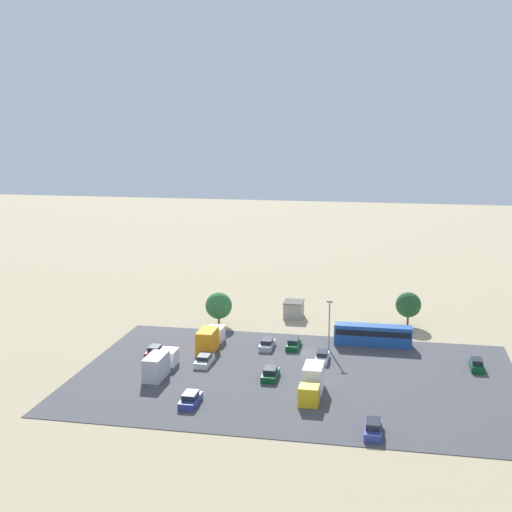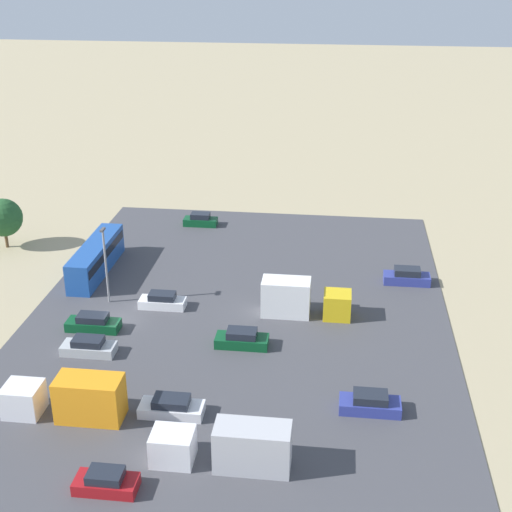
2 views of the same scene
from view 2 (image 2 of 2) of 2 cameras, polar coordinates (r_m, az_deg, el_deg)
ground_plane at (r=67.38m, az=-10.78°, el=-5.09°), size 400.00×400.00×0.00m
parking_lot_surface at (r=65.08m, az=-1.67°, el=-5.70°), size 59.91×38.95×0.08m
bus at (r=76.70m, az=-12.68°, el=-0.07°), size 11.95×2.46×3.20m
parked_car_0 at (r=62.42m, az=-13.24°, el=-7.09°), size 1.91×4.54×1.45m
parked_car_1 at (r=88.14m, az=-4.46°, el=2.87°), size 1.74×4.09×1.57m
parked_car_2 at (r=61.84m, az=-1.14°, el=-6.67°), size 1.93×4.58×1.53m
parked_car_3 at (r=48.35m, az=-11.91°, el=-17.27°), size 1.88×4.04×1.45m
parked_car_4 at (r=54.00m, az=-6.77°, el=-11.93°), size 1.97×4.76×1.44m
parked_car_5 at (r=65.94m, az=-12.90°, el=-5.27°), size 1.84×4.79×1.51m
parked_car_6 at (r=54.61m, az=9.11°, el=-11.57°), size 1.94×4.55×1.53m
parked_car_7 at (r=68.69m, az=-7.50°, el=-3.61°), size 1.77×4.41×1.49m
parked_car_8 at (r=74.42m, az=11.97°, el=-1.64°), size 1.90×4.68×1.64m
parked_truck_0 at (r=54.61m, az=-14.59°, el=-10.98°), size 2.51×8.88×3.33m
parked_truck_1 at (r=66.44m, az=3.57°, el=-3.48°), size 2.46×8.27×3.49m
parked_truck_2 at (r=48.71m, az=-2.12°, el=-15.01°), size 2.39×9.33×3.18m
tree_near_shed at (r=85.49m, az=-19.57°, el=2.91°), size 4.32×4.32×5.78m
light_pole_lot_centre at (r=69.00m, az=-11.94°, el=-0.47°), size 0.90×0.28×7.63m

